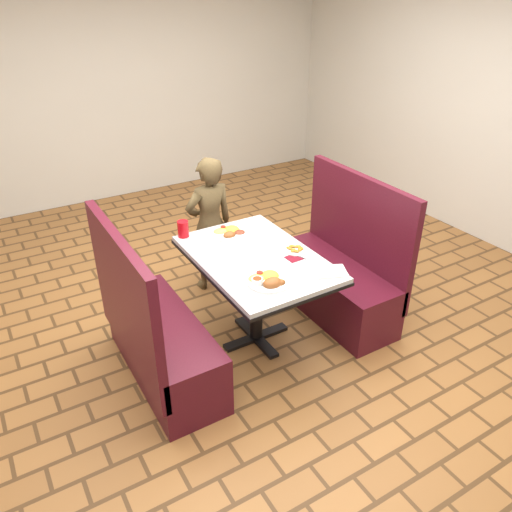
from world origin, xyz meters
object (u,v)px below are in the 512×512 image
at_px(red_tumbler, 183,229).
at_px(near_dinner_plate, 268,278).
at_px(far_dinner_plate, 230,231).
at_px(dining_table, 256,268).
at_px(plantain_plate, 295,249).
at_px(booth_bench_left, 157,338).
at_px(diner_person, 210,225).
at_px(booth_bench_right, 338,276).

bearing_deg(red_tumbler, near_dinner_plate, -77.23).
distance_m(near_dinner_plate, far_dinner_plate, 0.77).
bearing_deg(dining_table, far_dinner_plate, 89.07).
relative_size(far_dinner_plate, plantain_plate, 1.67).
bearing_deg(booth_bench_left, diner_person, 46.18).
xyz_separation_m(booth_bench_left, red_tumbler, (0.48, 0.56, 0.48)).
xyz_separation_m(booth_bench_left, near_dinner_plate, (0.68, -0.35, 0.45)).
relative_size(booth_bench_right, red_tumbler, 9.37).
xyz_separation_m(diner_person, plantain_plate, (0.22, -0.98, 0.15)).
xyz_separation_m(plantain_plate, red_tumbler, (-0.61, 0.64, 0.05)).
bearing_deg(booth_bench_right, near_dinner_plate, -159.09).
distance_m(plantain_plate, red_tumbler, 0.88).
xyz_separation_m(booth_bench_right, near_dinner_plate, (-0.91, -0.35, 0.45)).
height_order(diner_person, near_dinner_plate, diner_person).
xyz_separation_m(booth_bench_left, far_dinner_plate, (0.80, 0.41, 0.45)).
relative_size(booth_bench_right, plantain_plate, 6.72).
bearing_deg(near_dinner_plate, diner_person, 81.64).
height_order(dining_table, far_dinner_plate, far_dinner_plate).
height_order(diner_person, far_dinner_plate, diner_person).
height_order(booth_bench_left, red_tumbler, booth_bench_left).
height_order(booth_bench_right, far_dinner_plate, booth_bench_right).
bearing_deg(far_dinner_plate, diner_person, 82.78).
xyz_separation_m(dining_table, booth_bench_right, (0.80, 0.00, -0.32)).
relative_size(far_dinner_plate, red_tumbler, 2.32).
bearing_deg(far_dinner_plate, red_tumbler, 155.71).
height_order(near_dinner_plate, far_dinner_plate, near_dinner_plate).
bearing_deg(near_dinner_plate, plantain_plate, 33.69).
height_order(dining_table, near_dinner_plate, near_dinner_plate).
relative_size(diner_person, far_dinner_plate, 4.11).
height_order(dining_table, red_tumbler, red_tumbler).
distance_m(dining_table, booth_bench_right, 0.86).
xyz_separation_m(near_dinner_plate, far_dinner_plate, (0.12, 0.76, -0.01)).
distance_m(diner_person, plantain_plate, 1.02).
height_order(booth_bench_right, red_tumbler, booth_bench_right).
bearing_deg(near_dinner_plate, booth_bench_left, 152.96).
bearing_deg(plantain_plate, booth_bench_right, 8.96).
xyz_separation_m(booth_bench_right, plantain_plate, (-0.51, -0.08, 0.43)).
distance_m(booth_bench_left, diner_person, 1.28).
height_order(booth_bench_left, near_dinner_plate, booth_bench_left).
distance_m(dining_table, booth_bench_left, 0.86).
bearing_deg(booth_bench_right, red_tumbler, 153.52).
height_order(dining_table, booth_bench_right, booth_bench_right).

